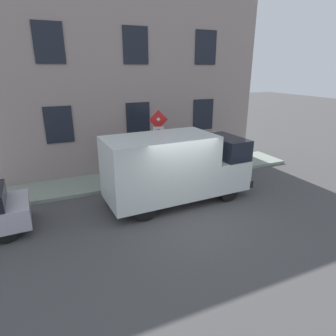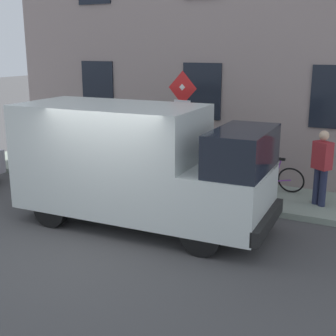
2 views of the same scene
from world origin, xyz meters
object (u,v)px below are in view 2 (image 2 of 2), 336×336
(pedestrian, at_px, (322,165))
(litter_bin, at_px, (168,172))
(delivery_van, at_px, (137,163))
(bicycle_red, at_px, (231,171))
(bicycle_blue, at_px, (194,167))
(bicycle_purple, at_px, (270,176))
(sign_post_stacked, at_px, (183,116))

(pedestrian, height_order, litter_bin, pedestrian)
(delivery_van, relative_size, litter_bin, 6.01)
(bicycle_red, xyz_separation_m, pedestrian, (-0.59, -2.33, 0.56))
(delivery_van, distance_m, bicycle_red, 3.41)
(bicycle_blue, xyz_separation_m, litter_bin, (-1.12, 0.25, 0.08))
(bicycle_purple, bearing_deg, litter_bin, 26.47)
(sign_post_stacked, distance_m, bicycle_blue, 2.00)
(pedestrian, bearing_deg, litter_bin, 132.12)
(delivery_van, xyz_separation_m, litter_bin, (2.05, 0.34, -0.74))
(sign_post_stacked, relative_size, delivery_van, 0.53)
(bicycle_purple, distance_m, bicycle_blue, 2.06)
(delivery_van, bearing_deg, bicycle_blue, 89.37)
(sign_post_stacked, height_order, pedestrian, sign_post_stacked)
(bicycle_purple, bearing_deg, delivery_van, 58.82)
(sign_post_stacked, xyz_separation_m, bicycle_purple, (1.25, -1.83, -1.55))
(bicycle_red, distance_m, litter_bin, 1.70)
(delivery_van, height_order, bicycle_red, delivery_van)
(delivery_van, height_order, bicycle_blue, delivery_van)
(delivery_van, bearing_deg, litter_bin, 97.05)
(sign_post_stacked, bearing_deg, bicycle_blue, 10.08)
(bicycle_red, xyz_separation_m, litter_bin, (-1.11, 1.28, 0.08))
(sign_post_stacked, distance_m, litter_bin, 1.55)
(sign_post_stacked, bearing_deg, pedestrian, -78.14)
(bicycle_blue, xyz_separation_m, pedestrian, (-0.60, -3.36, 0.56))
(pedestrian, bearing_deg, bicycle_blue, 113.86)
(delivery_van, distance_m, bicycle_purple, 3.82)
(bicycle_red, height_order, pedestrian, pedestrian)
(bicycle_purple, distance_m, bicycle_red, 1.03)
(bicycle_blue, bearing_deg, litter_bin, 84.52)
(delivery_van, bearing_deg, bicycle_red, 71.24)
(sign_post_stacked, height_order, bicycle_red, sign_post_stacked)
(sign_post_stacked, bearing_deg, bicycle_purple, -55.67)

